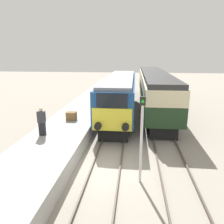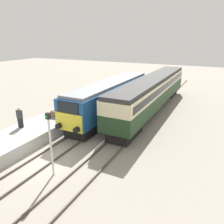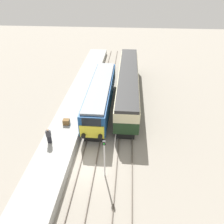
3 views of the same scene
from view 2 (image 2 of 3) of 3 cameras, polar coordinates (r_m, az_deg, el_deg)
ground_plane at (r=15.78m, az=-17.74°, el=-12.13°), size 120.00×120.00×0.00m
platform_left at (r=23.08m, az=-10.17°, el=-0.23°), size 3.50×50.00×0.94m
rails_near_track at (r=19.15m, az=-7.43°, el=-5.43°), size 1.51×60.00×0.14m
rails_far_track at (r=17.63m, az=1.89°, el=-7.50°), size 1.50×60.00×0.14m
locomotive at (r=22.86m, az=-0.17°, el=4.06°), size 2.70×15.01×3.65m
passenger_carriage at (r=24.88m, az=10.68°, el=5.61°), size 2.75×20.15×3.83m
person_on_platform at (r=19.08m, az=-22.94°, el=-1.37°), size 0.44×0.26×1.69m
signal_post at (r=13.11m, az=-15.84°, el=-6.89°), size 0.24×0.28×3.96m
luggage_crate at (r=20.78m, az=-14.61°, el=-0.45°), size 0.70×0.56×0.60m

